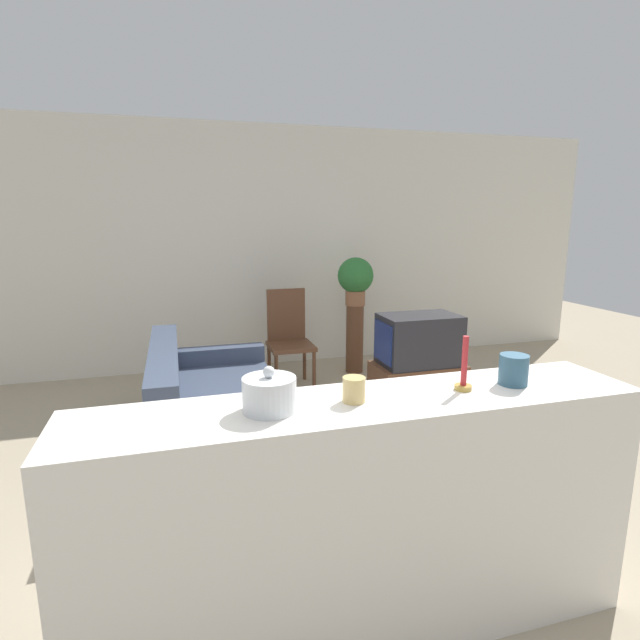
# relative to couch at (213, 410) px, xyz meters

# --- Properties ---
(ground_plane) EXTENTS (14.00, 14.00, 0.00)m
(ground_plane) POSITION_rel_couch_xyz_m (0.46, -1.41, -0.27)
(ground_plane) COLOR tan
(wall_back) EXTENTS (9.00, 0.06, 2.70)m
(wall_back) POSITION_rel_couch_xyz_m (0.46, 2.02, 1.08)
(wall_back) COLOR silver
(wall_back) RESTS_ON ground_plane
(couch) EXTENTS (0.96, 1.71, 0.77)m
(couch) POSITION_rel_couch_xyz_m (0.00, 0.00, 0.00)
(couch) COLOR #384256
(couch) RESTS_ON ground_plane
(tv_stand) EXTENTS (0.79, 0.46, 0.41)m
(tv_stand) POSITION_rel_couch_xyz_m (1.83, 0.23, -0.06)
(tv_stand) COLOR brown
(tv_stand) RESTS_ON ground_plane
(television) EXTENTS (0.70, 0.43, 0.45)m
(television) POSITION_rel_couch_xyz_m (1.83, 0.23, 0.37)
(television) COLOR #232328
(television) RESTS_ON tv_stand
(wooden_chair) EXTENTS (0.44, 0.44, 0.98)m
(wooden_chair) POSITION_rel_couch_xyz_m (0.86, 1.19, 0.26)
(wooden_chair) COLOR brown
(wooden_chair) RESTS_ON ground_plane
(plant_stand) EXTENTS (0.19, 0.19, 0.76)m
(plant_stand) POSITION_rel_couch_xyz_m (1.66, 1.40, 0.11)
(plant_stand) COLOR brown
(plant_stand) RESTS_ON ground_plane
(potted_plant) EXTENTS (0.39, 0.39, 0.52)m
(potted_plant) POSITION_rel_couch_xyz_m (1.66, 1.40, 0.79)
(potted_plant) COLOR #8E5B3D
(potted_plant) RESTS_ON plant_stand
(foreground_counter) EXTENTS (2.26, 0.44, 1.02)m
(foreground_counter) POSITION_rel_couch_xyz_m (0.46, -1.95, 0.24)
(foreground_counter) COLOR white
(foreground_counter) RESTS_ON ground_plane
(decorative_bowl) EXTENTS (0.20, 0.20, 0.17)m
(decorative_bowl) POSITION_rel_couch_xyz_m (0.09, -1.95, 0.81)
(decorative_bowl) COLOR silver
(decorative_bowl) RESTS_ON foreground_counter
(candle_jar) EXTENTS (0.09, 0.09, 0.10)m
(candle_jar) POSITION_rel_couch_xyz_m (0.41, -1.95, 0.80)
(candle_jar) COLOR tan
(candle_jar) RESTS_ON foreground_counter
(candlestick) EXTENTS (0.07, 0.07, 0.22)m
(candlestick) POSITION_rel_couch_xyz_m (0.88, -1.95, 0.82)
(candlestick) COLOR #B7933D
(candlestick) RESTS_ON foreground_counter
(coffee_tin) EXTENTS (0.12, 0.12, 0.13)m
(coffee_tin) POSITION_rel_couch_xyz_m (1.12, -1.95, 0.81)
(coffee_tin) COLOR #335B75
(coffee_tin) RESTS_ON foreground_counter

